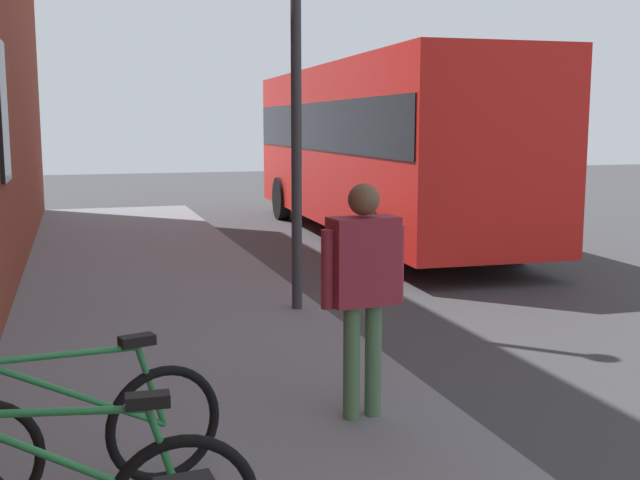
# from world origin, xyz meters

# --- Properties ---
(ground) EXTENTS (60.00, 60.00, 0.00)m
(ground) POSITION_xyz_m (6.00, -1.00, 0.00)
(ground) COLOR #38383A
(sidewalk_pavement) EXTENTS (24.00, 3.50, 0.12)m
(sidewalk_pavement) POSITION_xyz_m (8.00, 1.75, 0.06)
(sidewalk_pavement) COLOR slate
(sidewalk_pavement) RESTS_ON ground
(bicycle_mid_rack) EXTENTS (0.64, 1.72, 0.97)m
(bicycle_mid_rack) POSITION_xyz_m (3.71, 2.76, 0.51)
(bicycle_mid_rack) COLOR black
(bicycle_mid_rack) RESTS_ON sidewalk_pavement
(city_bus) EXTENTS (10.59, 2.94, 3.35)m
(city_bus) POSITION_xyz_m (13.88, -3.00, 1.92)
(city_bus) COLOR red
(city_bus) RESTS_ON ground
(pedestrian_by_facade) EXTENTS (0.30, 0.65, 1.72)m
(pedestrian_by_facade) POSITION_xyz_m (4.50, 0.76, 1.17)
(pedestrian_by_facade) COLOR #4C724C
(pedestrian_by_facade) RESTS_ON sidewalk_pavement
(street_lamp) EXTENTS (0.28, 0.28, 4.89)m
(street_lamp) POSITION_xyz_m (7.93, 0.30, 3.04)
(street_lamp) COLOR #333338
(street_lamp) RESTS_ON sidewalk_pavement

